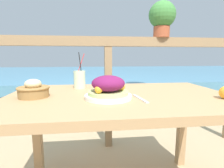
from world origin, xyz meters
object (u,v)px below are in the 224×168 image
at_px(drink_glass, 80,79).
at_px(potted_plant, 162,17).
at_px(bread_basket, 33,90).
at_px(salad_plate, 108,89).

xyz_separation_m(drink_glass, potted_plant, (0.78, 0.51, 0.54)).
distance_m(bread_basket, potted_plant, 1.37).
bearing_deg(bread_basket, salad_plate, -10.57).
bearing_deg(bread_basket, potted_plant, 36.60).
bearing_deg(drink_glass, potted_plant, 33.17).
bearing_deg(drink_glass, bread_basket, -133.77).
relative_size(bread_basket, potted_plant, 0.49).
height_order(salad_plate, potted_plant, potted_plant).
xyz_separation_m(salad_plate, bread_basket, (-0.40, 0.07, -0.01)).
relative_size(drink_glass, bread_basket, 1.46).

